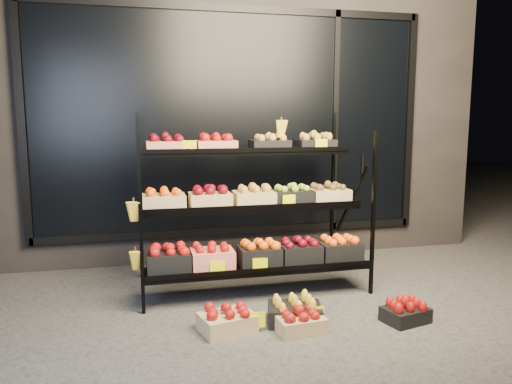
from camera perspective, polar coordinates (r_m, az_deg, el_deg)
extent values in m
plane|color=#514F4C|center=(4.32, 1.43, -13.38)|extent=(24.00, 24.00, 0.00)
cube|color=#2D2826|center=(6.56, -4.41, 9.71)|extent=(6.00, 2.00, 3.50)
cube|color=black|center=(5.55, -2.72, 7.88)|extent=(4.20, 0.04, 2.40)
cube|color=black|center=(5.68, -2.59, -4.43)|extent=(4.30, 0.06, 0.08)
cube|color=black|center=(5.65, -2.77, 20.24)|extent=(4.30, 0.06, 0.08)
cube|color=black|center=(5.55, -25.23, 7.08)|extent=(0.08, 0.06, 2.50)
cube|color=black|center=(6.30, 17.10, 7.59)|extent=(0.08, 0.06, 2.50)
cube|color=black|center=(5.88, 9.01, 7.82)|extent=(0.06, 0.06, 2.50)
cylinder|color=black|center=(6.02, 12.09, 2.98)|extent=(0.02, 0.02, 0.25)
cube|color=black|center=(4.15, -13.04, -3.70)|extent=(0.03, 0.03, 1.50)
cube|color=black|center=(4.63, 13.26, -2.44)|extent=(0.03, 0.03, 1.50)
cube|color=black|center=(5.09, -13.16, -0.54)|extent=(0.03, 0.03, 1.66)
cube|color=black|center=(5.49, 8.77, 0.23)|extent=(0.03, 0.03, 1.66)
cube|color=black|center=(4.55, 0.30, -8.68)|extent=(2.05, 0.42, 0.03)
cube|color=black|center=(4.36, 0.93, -9.00)|extent=(2.05, 0.02, 0.05)
cube|color=black|center=(4.72, -0.55, -1.82)|extent=(2.05, 0.40, 0.03)
cube|color=black|center=(4.53, -0.02, -1.80)|extent=(2.05, 0.02, 0.05)
cube|color=black|center=(4.95, -1.34, 4.50)|extent=(2.05, 0.40, 0.03)
cube|color=black|center=(4.76, -0.86, 4.76)|extent=(2.05, 0.02, 0.05)
cube|color=tan|center=(4.84, -10.17, 5.11)|extent=(0.38, 0.28, 0.11)
ellipsoid|color=maroon|center=(4.84, -10.19, 6.12)|extent=(0.32, 0.24, 0.07)
cube|color=tan|center=(4.89, -4.56, 5.25)|extent=(0.38, 0.28, 0.11)
ellipsoid|color=#B00C11|center=(4.89, -4.57, 6.25)|extent=(0.32, 0.24, 0.07)
cube|color=black|center=(5.00, 1.56, 5.35)|extent=(0.38, 0.28, 0.11)
ellipsoid|color=#C98A38|center=(5.00, 1.57, 6.32)|extent=(0.32, 0.24, 0.07)
cube|color=black|center=(5.15, 6.78, 5.38)|extent=(0.38, 0.28, 0.11)
ellipsoid|color=#C98A38|center=(5.14, 6.80, 6.33)|extent=(0.32, 0.24, 0.07)
cube|color=tan|center=(4.59, -10.47, -1.17)|extent=(0.38, 0.28, 0.14)
ellipsoid|color=#F9610D|center=(4.58, -10.50, 0.07)|extent=(0.32, 0.24, 0.07)
cube|color=tan|center=(4.63, -5.25, -0.98)|extent=(0.38, 0.28, 0.14)
ellipsoid|color=maroon|center=(4.62, -5.27, 0.25)|extent=(0.32, 0.24, 0.07)
cube|color=tan|center=(4.71, -0.21, -0.79)|extent=(0.38, 0.28, 0.14)
ellipsoid|color=#C98A38|center=(4.70, -0.22, 0.42)|extent=(0.32, 0.24, 0.07)
cube|color=black|center=(4.81, 4.16, -0.62)|extent=(0.38, 0.28, 0.14)
ellipsoid|color=#A7C030|center=(4.79, 4.18, 0.56)|extent=(0.32, 0.24, 0.07)
cube|color=tan|center=(4.93, 8.28, -0.45)|extent=(0.38, 0.28, 0.14)
ellipsoid|color=brown|center=(4.92, 8.31, 0.70)|extent=(0.32, 0.24, 0.07)
cube|color=black|center=(4.41, -9.87, -7.96)|extent=(0.38, 0.28, 0.18)
ellipsoid|color=#B00C11|center=(4.38, -9.91, -6.45)|extent=(0.32, 0.24, 0.07)
cube|color=tan|center=(4.45, -5.07, -7.73)|extent=(0.38, 0.28, 0.18)
ellipsoid|color=#B00C11|center=(4.41, -5.09, -6.24)|extent=(0.32, 0.24, 0.07)
cube|color=black|center=(4.53, 0.48, -7.40)|extent=(0.38, 0.28, 0.18)
ellipsoid|color=#F9610D|center=(4.50, 0.48, -5.93)|extent=(0.32, 0.24, 0.07)
cube|color=black|center=(4.63, 4.93, -7.08)|extent=(0.38, 0.28, 0.18)
ellipsoid|color=maroon|center=(4.59, 4.95, -5.64)|extent=(0.32, 0.24, 0.07)
cube|color=black|center=(4.76, 9.50, -6.72)|extent=(0.38, 0.28, 0.18)
ellipsoid|color=#F9610D|center=(4.73, 9.54, -5.31)|extent=(0.32, 0.24, 0.07)
ellipsoid|color=yellow|center=(4.13, -13.83, -0.95)|extent=(0.14, 0.08, 0.22)
ellipsoid|color=yellow|center=(4.21, -13.63, -6.44)|extent=(0.14, 0.08, 0.22)
ellipsoid|color=yellow|center=(4.92, 2.93, 8.28)|extent=(0.14, 0.08, 0.22)
cube|color=#F1E800|center=(4.65, 3.79, -1.06)|extent=(0.13, 0.01, 0.12)
cube|color=#F1E800|center=(5.01, 7.47, 5.34)|extent=(0.13, 0.01, 0.12)
cube|color=#F1E800|center=(4.71, -7.61, 5.14)|extent=(0.13, 0.01, 0.12)
cube|color=#F1E800|center=(4.32, -4.41, -8.64)|extent=(0.13, 0.01, 0.12)
cube|color=#F1E800|center=(4.39, 0.48, -8.33)|extent=(0.13, 0.01, 0.12)
cube|color=#F1E800|center=(3.90, 0.08, -14.95)|extent=(0.13, 0.01, 0.12)
cube|color=#F1E800|center=(4.02, 6.85, -14.23)|extent=(0.13, 0.01, 0.12)
cube|color=tan|center=(3.93, -3.35, -14.65)|extent=(0.46, 0.38, 0.14)
ellipsoid|color=#B00C11|center=(3.89, -3.36, -13.33)|extent=(0.39, 0.32, 0.07)
cube|color=black|center=(4.07, 4.44, -13.74)|extent=(0.47, 0.39, 0.14)
ellipsoid|color=yellow|center=(4.03, 4.45, -12.42)|extent=(0.40, 0.33, 0.07)
cube|color=tan|center=(3.93, 5.04, -14.78)|extent=(0.38, 0.29, 0.12)
ellipsoid|color=#B00C11|center=(3.89, 5.05, -13.56)|extent=(0.32, 0.25, 0.07)
cube|color=black|center=(4.25, 16.70, -13.29)|extent=(0.39, 0.33, 0.12)
ellipsoid|color=#B00C11|center=(4.22, 16.75, -12.17)|extent=(0.33, 0.27, 0.07)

